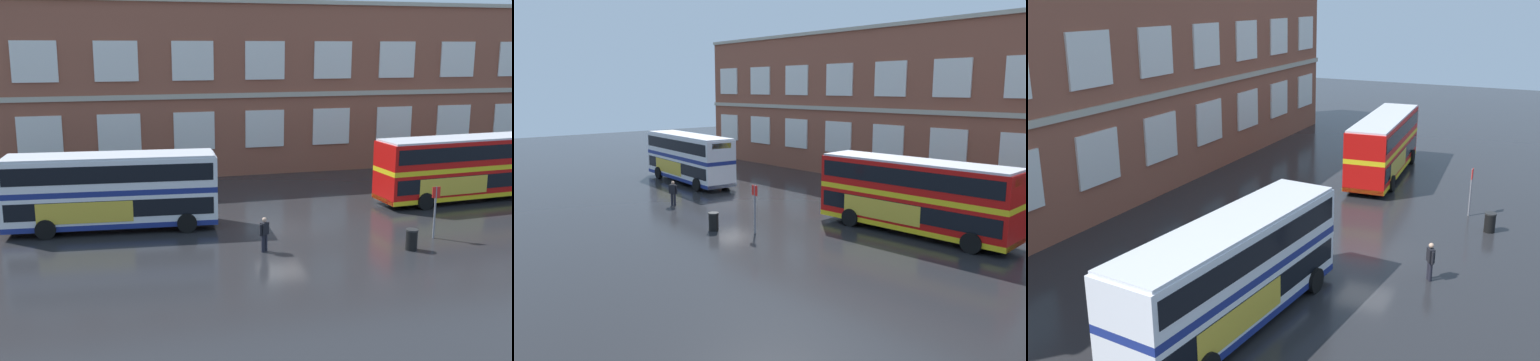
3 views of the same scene
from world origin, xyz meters
The scene contains 7 objects.
ground_plane centered at (0.00, 2.00, 0.00)m, with size 120.00×120.00×0.00m, color #232326.
brick_terminal_building centered at (2.93, 17.98, 6.35)m, with size 48.47×8.19×12.99m.
double_decker_near centered at (-8.77, 2.19, 2.15)m, with size 11.19×3.62×4.07m.
double_decker_middle centered at (12.70, 2.99, 2.15)m, with size 11.15×3.44×4.07m.
waiting_passenger centered at (-1.94, -3.43, 0.93)m, with size 0.59×0.43×1.70m.
bus_stand_flag centered at (7.00, -3.63, 1.64)m, with size 0.44×0.10×2.70m.
station_litter_bin centered at (4.99, -4.99, 0.52)m, with size 0.60×0.60×1.03m.
Camera 1 is at (-9.38, -29.94, 9.53)m, focal length 42.44 mm.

